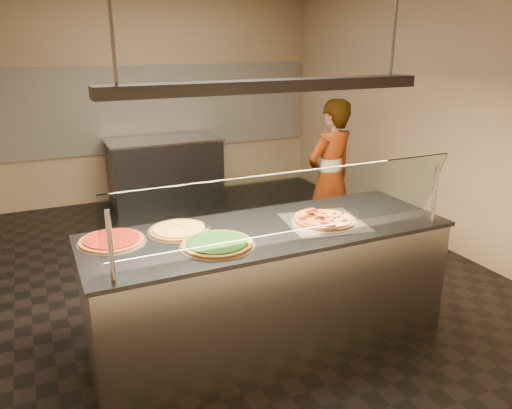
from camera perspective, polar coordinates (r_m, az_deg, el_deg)
name	(u,v)px	position (r m, az deg, el deg)	size (l,w,h in m)	color
ground	(228,277)	(5.04, -3.22, -8.22)	(5.00, 6.00, 0.02)	black
wall_back	(149,94)	(7.44, -12.15, 12.24)	(5.00, 0.02, 3.00)	tan
wall_front	(509,245)	(2.15, 26.93, -4.10)	(5.00, 0.02, 3.00)	tan
wall_right	(437,110)	(5.94, 20.03, 10.09)	(0.02, 6.00, 3.00)	tan
tile_band	(150,108)	(7.43, -11.99, 10.69)	(4.90, 0.02, 1.20)	silver
serving_counter	(268,285)	(3.84, 1.39, -9.22)	(2.69, 0.94, 0.93)	#B7B7BC
sneeze_guard	(292,204)	(3.27, 4.12, 0.11)	(2.45, 0.18, 0.54)	#B7B7BC
perforated_tray	(324,222)	(3.80, 7.78, -1.97)	(0.64, 0.64, 0.01)	silver
half_pizza_pepperoni	(311,220)	(3.74, 6.33, -1.81)	(0.30, 0.49, 0.05)	brown
half_pizza_sausage	(337,217)	(3.85, 9.21, -1.44)	(0.30, 0.49, 0.04)	brown
pizza_spinach	(217,244)	(3.36, -4.47, -4.47)	(0.51, 0.51, 0.03)	silver
pizza_cheese	(179,230)	(3.63, -8.81, -2.84)	(0.46, 0.46, 0.03)	silver
pizza_tomato	(112,240)	(3.55, -16.15, -3.94)	(0.46, 0.46, 0.03)	silver
pizza_spatula	(189,226)	(3.65, -7.68, -2.46)	(0.25, 0.20, 0.02)	#B7B7BC
prep_table	(165,171)	(7.19, -10.31, 3.76)	(1.55, 0.74, 0.93)	#35353A
worker	(330,178)	(5.38, 8.44, 3.01)	(0.61, 0.40, 1.68)	#3D3C49
heat_lamp_housing	(270,86)	(3.42, 1.59, 13.40)	(2.30, 0.18, 0.08)	#35353A
lamp_rod_right	(397,2)	(3.96, 15.78, 21.35)	(0.02, 0.02, 1.01)	#B7B7BC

